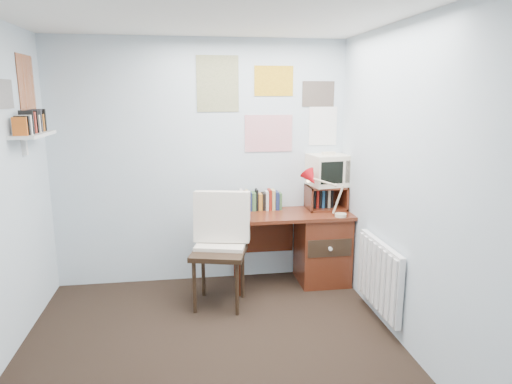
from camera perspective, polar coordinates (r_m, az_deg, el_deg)
ground at (r=3.52m, az=-5.21°, el=-21.53°), size 3.50×3.50×0.00m
back_wall at (r=4.73m, az=-6.83°, el=3.56°), size 3.00×0.02×2.50m
right_wall at (r=3.43m, az=20.21°, el=-0.38°), size 0.02×3.50×2.50m
ceiling at (r=2.98m, az=-6.20°, el=22.71°), size 3.00×3.50×0.02m
desk at (r=4.85m, az=7.60°, el=-6.52°), size 1.20×0.55×0.76m
desk_chair at (r=4.26m, az=-4.67°, el=-7.59°), size 0.64×0.62×1.03m
desk_lamp at (r=4.55m, az=10.62°, el=-0.54°), size 0.31×0.27×0.41m
tv_riser at (r=4.86m, az=8.74°, el=-0.65°), size 0.40×0.30×0.25m
crt_tv at (r=4.83m, az=9.01°, el=2.91°), size 0.43×0.40×0.35m
book_row at (r=4.78m, az=1.25°, el=-0.90°), size 0.60×0.14×0.22m
radiator at (r=4.13m, az=15.17°, el=-10.06°), size 0.09×0.80×0.60m
wall_shelf at (r=4.23m, az=-26.06°, el=6.46°), size 0.20×0.62×0.24m
posters_back at (r=4.75m, az=1.62°, el=10.94°), size 1.20×0.01×0.90m
posters_left at (r=4.25m, az=-27.77°, el=11.46°), size 0.01×0.70×0.60m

